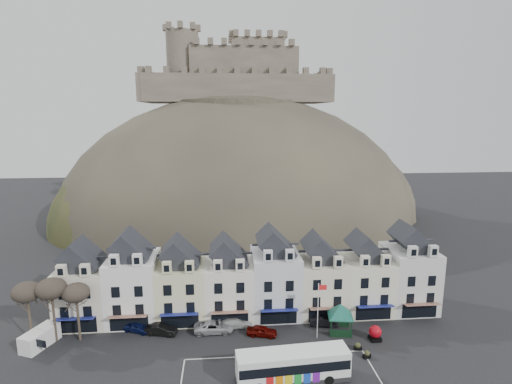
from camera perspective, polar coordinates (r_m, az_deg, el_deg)
ground at (r=48.63m, az=1.02°, el=-25.62°), size 300.00×300.00×0.00m
coach_bay_markings at (r=49.83m, az=3.38°, el=-24.61°), size 22.00×7.50×0.01m
townhouse_terrace at (r=59.81m, az=-0.41°, el=-12.30°), size 54.40×9.35×11.80m
castle_hill at (r=111.64m, az=-1.95°, el=-3.89°), size 100.00×76.00×68.00m
castle at (r=115.28m, az=-2.66°, el=16.68°), size 50.20×22.20×22.00m
tree_left_far at (r=59.49m, az=-29.94°, el=-12.33°), size 3.61×3.61×8.24m
tree_left_mid at (r=58.16m, az=-27.23°, el=-12.23°), size 3.78×3.78×8.64m
tree_left_near at (r=57.37m, az=-24.33°, el=-13.04°), size 3.43×3.43×7.84m
bus at (r=48.08m, az=5.28°, el=-23.29°), size 12.66×3.79×3.53m
bus_shelter at (r=56.89m, az=11.96°, el=-16.20°), size 6.39×6.39×4.11m
red_buoy at (r=57.26m, az=16.66°, el=-18.71°), size 1.63×1.63×2.02m
flagpole at (r=54.52m, az=8.93°, el=-15.93°), size 1.12×0.13×7.71m
white_van at (r=60.51m, az=-28.48°, el=-17.85°), size 3.81×5.31×2.23m
planter_west at (r=55.01m, az=14.34°, el=-20.60°), size 0.99×0.67×0.96m
planter_east at (r=53.81m, az=15.57°, el=-21.46°), size 1.06×0.76×0.96m
car_navy at (r=59.35m, az=-16.64°, el=-17.93°), size 4.52×3.19×1.43m
car_black at (r=57.84m, az=-13.40°, el=-18.58°), size 4.49×2.39×1.40m
car_silver at (r=57.25m, az=-6.06°, el=-18.60°), size 5.32×2.54×1.49m
car_white at (r=58.17m, az=-2.97°, el=-18.11°), size 4.76×2.04×1.37m
car_maroon at (r=56.20m, az=0.84°, el=-19.22°), size 4.31×2.55×1.37m
car_charcoal at (r=59.21m, az=9.70°, el=-17.73°), size 4.18×2.09×1.32m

